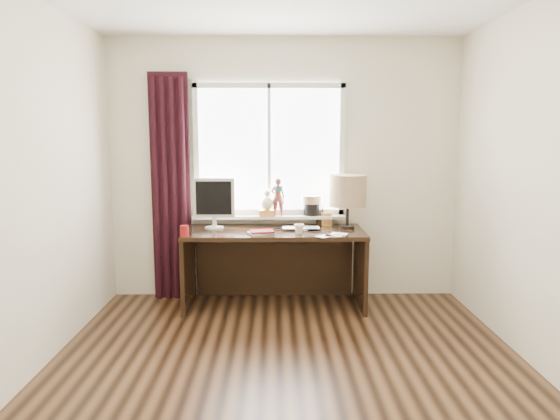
{
  "coord_description": "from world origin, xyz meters",
  "views": [
    {
      "loc": [
        -0.09,
        -3.03,
        1.64
      ],
      "look_at": [
        -0.05,
        1.25,
        1.0
      ],
      "focal_mm": 32.0,
      "sensor_mm": 36.0,
      "label": 1
    }
  ],
  "objects_px": {
    "mug": "(299,229)",
    "table_lamp": "(348,191)",
    "monitor": "(214,200)",
    "desk": "(274,253)",
    "red_cup": "(184,231)",
    "laptop": "(301,229)"
  },
  "relations": [
    {
      "from": "desk",
      "to": "monitor",
      "type": "bearing_deg",
      "value": -179.49
    },
    {
      "from": "desk",
      "to": "table_lamp",
      "type": "bearing_deg",
      "value": -2.48
    },
    {
      "from": "laptop",
      "to": "red_cup",
      "type": "bearing_deg",
      "value": -164.43
    },
    {
      "from": "mug",
      "to": "red_cup",
      "type": "relative_size",
      "value": 0.93
    },
    {
      "from": "laptop",
      "to": "table_lamp",
      "type": "distance_m",
      "value": 0.57
    },
    {
      "from": "mug",
      "to": "table_lamp",
      "type": "bearing_deg",
      "value": 26.8
    },
    {
      "from": "red_cup",
      "to": "desk",
      "type": "bearing_deg",
      "value": 26.38
    },
    {
      "from": "laptop",
      "to": "mug",
      "type": "xyz_separation_m",
      "value": [
        -0.03,
        -0.18,
        0.03
      ]
    },
    {
      "from": "table_lamp",
      "to": "laptop",
      "type": "bearing_deg",
      "value": -172.27
    },
    {
      "from": "desk",
      "to": "table_lamp",
      "type": "height_order",
      "value": "table_lamp"
    },
    {
      "from": "laptop",
      "to": "desk",
      "type": "xyz_separation_m",
      "value": [
        -0.26,
        0.09,
        -0.26
      ]
    },
    {
      "from": "laptop",
      "to": "red_cup",
      "type": "relative_size",
      "value": 3.54
    },
    {
      "from": "red_cup",
      "to": "desk",
      "type": "distance_m",
      "value": 0.94
    },
    {
      "from": "mug",
      "to": "desk",
      "type": "bearing_deg",
      "value": 129.91
    },
    {
      "from": "monitor",
      "to": "red_cup",
      "type": "bearing_deg",
      "value": -119.33
    },
    {
      "from": "monitor",
      "to": "table_lamp",
      "type": "bearing_deg",
      "value": -1.13
    },
    {
      "from": "monitor",
      "to": "desk",
      "type": "bearing_deg",
      "value": 0.51
    },
    {
      "from": "monitor",
      "to": "laptop",
      "type": "bearing_deg",
      "value": -5.88
    },
    {
      "from": "table_lamp",
      "to": "mug",
      "type": "bearing_deg",
      "value": -153.2
    },
    {
      "from": "mug",
      "to": "red_cup",
      "type": "xyz_separation_m",
      "value": [
        -1.03,
        -0.13,
        0.0
      ]
    },
    {
      "from": "mug",
      "to": "desk",
      "type": "relative_size",
      "value": 0.05
    },
    {
      "from": "laptop",
      "to": "desk",
      "type": "bearing_deg",
      "value": 159.79
    }
  ]
}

